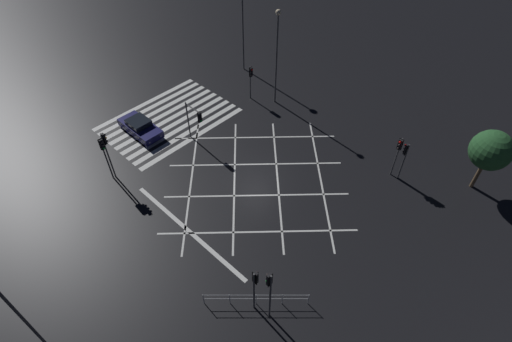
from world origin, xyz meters
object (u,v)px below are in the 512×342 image
traffic_light_nw_main (398,150)px  traffic_light_ne_main (255,283)px  traffic_light_se_main (106,147)px  traffic_light_sw_cross (251,76)px  traffic_light_se_cross (104,151)px  waiting_car (140,127)px  traffic_light_ne_cross (269,287)px  traffic_light_median_south (195,117)px  street_lamp_far (277,44)px  street_tree_near (491,150)px  traffic_light_nw_cross (405,154)px  street_lamp_west (242,7)px

traffic_light_nw_main → traffic_light_ne_main: traffic_light_ne_main is taller
traffic_light_se_main → traffic_light_sw_cross: (-14.89, 0.28, -0.63)m
traffic_light_se_cross → waiting_car: traffic_light_se_cross is taller
traffic_light_ne_main → traffic_light_se_cross: (0.00, -15.30, 0.19)m
traffic_light_ne_cross → traffic_light_se_cross: 16.20m
traffic_light_ne_cross → traffic_light_median_south: 16.43m
street_lamp_far → street_tree_near: street_lamp_far is taller
traffic_light_se_main → traffic_light_ne_main: traffic_light_se_main is taller
traffic_light_ne_cross → traffic_light_se_main: bearing=-0.4°
traffic_light_nw_cross → street_lamp_west: (-3.15, -20.06, 4.21)m
street_lamp_far → traffic_light_ne_cross: bearing=40.7°
traffic_light_ne_main → waiting_car: (-4.76, -18.46, -2.08)m
traffic_light_sw_cross → traffic_light_nw_cross: bearing=0.8°
waiting_car → street_tree_near: bearing=30.0°
traffic_light_ne_cross → street_tree_near: 18.84m
traffic_light_se_cross → waiting_car: bearing=123.5°
waiting_car → street_lamp_west: bearing=94.1°
traffic_light_ne_main → street_lamp_far: (-16.36, -13.05, 3.31)m
street_lamp_west → waiting_car: (13.78, 0.98, -6.05)m
traffic_light_nw_main → street_lamp_far: (-1.11, -13.17, 3.36)m
traffic_light_median_south → traffic_light_se_cross: (7.38, -1.45, 0.25)m
traffic_light_se_cross → street_tree_near: (-18.48, 20.56, 0.81)m
traffic_light_nw_cross → traffic_light_median_south: (8.02, -14.48, 0.19)m
traffic_light_sw_cross → traffic_light_ne_cross: bearing=-43.2°
traffic_light_se_main → street_lamp_far: 16.51m
traffic_light_se_cross → street_lamp_far: street_lamp_far is taller
street_lamp_far → traffic_light_sw_cross: bearing=-59.5°
traffic_light_se_cross → street_lamp_west: street_lamp_west is taller
traffic_light_se_main → traffic_light_sw_cross: bearing=-1.1°
street_tree_near → traffic_light_sw_cross: bearing=-80.7°
traffic_light_nw_cross → street_lamp_west: street_lamp_west is taller
traffic_light_ne_main → waiting_car: 19.18m
traffic_light_ne_cross → traffic_light_median_south: bearing=-26.1°
traffic_light_nw_main → traffic_light_sw_cross: (0.09, -15.19, -0.19)m
traffic_light_sw_cross → street_lamp_far: size_ratio=0.38×
traffic_light_nw_cross → traffic_light_ne_main: 15.41m
traffic_light_sw_cross → street_lamp_west: size_ratio=0.39×
street_lamp_west → traffic_light_se_main: bearing=12.6°
traffic_light_ne_main → street_tree_near: (-18.48, 5.26, 1.00)m
traffic_light_nw_main → traffic_light_sw_cross: bearing=-89.7°
traffic_light_nw_cross → street_lamp_far: 14.16m
street_lamp_west → traffic_light_sw_cross: bearing=52.3°
traffic_light_ne_cross → traffic_light_sw_cross: (-15.00, -15.97, -0.69)m
traffic_light_ne_cross → waiting_car: 20.06m
traffic_light_ne_cross → waiting_car: bearing=-13.4°
traffic_light_ne_cross → traffic_light_se_cross: size_ratio=1.09×
traffic_light_median_south → street_tree_near: size_ratio=0.70×
traffic_light_se_main → street_tree_near: size_ratio=0.84×
traffic_light_median_south → street_tree_near: street_tree_near is taller
traffic_light_se_main → traffic_light_ne_main: (0.28, 15.35, -0.39)m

